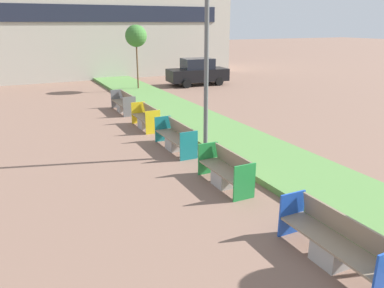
{
  "coord_description": "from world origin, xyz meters",
  "views": [
    {
      "loc": [
        -3.96,
        2.52,
        4.22
      ],
      "look_at": [
        0.9,
        12.56,
        0.6
      ],
      "focal_mm": 35.0,
      "sensor_mm": 36.0,
      "label": 1
    }
  ],
  "objects_px": {
    "bench_green_frame": "(226,173)",
    "street_lamp_post": "(207,9)",
    "bench_grey_frame": "(124,104)",
    "sapling_tree_far": "(136,36)",
    "parked_car_distant": "(197,72)",
    "bench_blue_frame": "(334,245)",
    "bench_yellow_frame": "(146,120)",
    "bench_teal_frame": "(176,139)"
  },
  "relations": [
    {
      "from": "bench_teal_frame",
      "to": "bench_yellow_frame",
      "type": "distance_m",
      "value": 3.12
    },
    {
      "from": "bench_grey_frame",
      "to": "parked_car_distant",
      "type": "distance_m",
      "value": 9.25
    },
    {
      "from": "parked_car_distant",
      "to": "sapling_tree_far",
      "type": "bearing_deg",
      "value": -169.14
    },
    {
      "from": "bench_blue_frame",
      "to": "parked_car_distant",
      "type": "height_order",
      "value": "parked_car_distant"
    },
    {
      "from": "bench_green_frame",
      "to": "parked_car_distant",
      "type": "bearing_deg",
      "value": 65.89
    },
    {
      "from": "bench_grey_frame",
      "to": "street_lamp_post",
      "type": "height_order",
      "value": "street_lamp_post"
    },
    {
      "from": "bench_green_frame",
      "to": "parked_car_distant",
      "type": "xyz_separation_m",
      "value": [
        7.07,
        15.8,
        0.55
      ]
    },
    {
      "from": "bench_yellow_frame",
      "to": "bench_green_frame",
      "type": "bearing_deg",
      "value": -89.99
    },
    {
      "from": "bench_green_frame",
      "to": "bench_grey_frame",
      "type": "bearing_deg",
      "value": 89.98
    },
    {
      "from": "bench_green_frame",
      "to": "bench_yellow_frame",
      "type": "height_order",
      "value": "same"
    },
    {
      "from": "bench_grey_frame",
      "to": "bench_yellow_frame",
      "type": "bearing_deg",
      "value": -90.08
    },
    {
      "from": "bench_green_frame",
      "to": "bench_teal_frame",
      "type": "bearing_deg",
      "value": 89.93
    },
    {
      "from": "sapling_tree_far",
      "to": "bench_grey_frame",
      "type": "bearing_deg",
      "value": -114.81
    },
    {
      "from": "bench_grey_frame",
      "to": "sapling_tree_far",
      "type": "distance_m",
      "value": 6.73
    },
    {
      "from": "bench_yellow_frame",
      "to": "parked_car_distant",
      "type": "relative_size",
      "value": 0.44
    },
    {
      "from": "bench_green_frame",
      "to": "bench_teal_frame",
      "type": "xyz_separation_m",
      "value": [
        0.0,
        3.37,
        0.01
      ]
    },
    {
      "from": "bench_grey_frame",
      "to": "parked_car_distant",
      "type": "bearing_deg",
      "value": 40.07
    },
    {
      "from": "bench_blue_frame",
      "to": "sapling_tree_far",
      "type": "height_order",
      "value": "sapling_tree_far"
    },
    {
      "from": "bench_blue_frame",
      "to": "bench_yellow_frame",
      "type": "height_order",
      "value": "same"
    },
    {
      "from": "street_lamp_post",
      "to": "bench_grey_frame",
      "type": "bearing_deg",
      "value": 94.64
    },
    {
      "from": "bench_green_frame",
      "to": "bench_yellow_frame",
      "type": "bearing_deg",
      "value": 90.01
    },
    {
      "from": "bench_blue_frame",
      "to": "parked_car_distant",
      "type": "distance_m",
      "value": 20.88
    },
    {
      "from": "bench_green_frame",
      "to": "bench_yellow_frame",
      "type": "xyz_separation_m",
      "value": [
        -0.0,
        6.49,
        -0.0
      ]
    },
    {
      "from": "bench_teal_frame",
      "to": "parked_car_distant",
      "type": "xyz_separation_m",
      "value": [
        7.07,
        12.43,
        0.54
      ]
    },
    {
      "from": "bench_teal_frame",
      "to": "bench_yellow_frame",
      "type": "relative_size",
      "value": 1.21
    },
    {
      "from": "bench_grey_frame",
      "to": "bench_teal_frame",
      "type": "bearing_deg",
      "value": -90.0
    },
    {
      "from": "bench_yellow_frame",
      "to": "parked_car_distant",
      "type": "height_order",
      "value": "parked_car_distant"
    },
    {
      "from": "bench_grey_frame",
      "to": "sapling_tree_far",
      "type": "xyz_separation_m",
      "value": [
        2.52,
        5.45,
        3.05
      ]
    },
    {
      "from": "street_lamp_post",
      "to": "bench_blue_frame",
      "type": "bearing_deg",
      "value": -95.64
    },
    {
      "from": "sapling_tree_far",
      "to": "parked_car_distant",
      "type": "distance_m",
      "value": 5.22
    },
    {
      "from": "street_lamp_post",
      "to": "parked_car_distant",
      "type": "bearing_deg",
      "value": 64.37
    },
    {
      "from": "bench_yellow_frame",
      "to": "sapling_tree_far",
      "type": "bearing_deg",
      "value": 74.02
    },
    {
      "from": "bench_teal_frame",
      "to": "street_lamp_post",
      "type": "xyz_separation_m",
      "value": [
        0.61,
        -1.04,
        4.24
      ]
    },
    {
      "from": "bench_green_frame",
      "to": "bench_teal_frame",
      "type": "distance_m",
      "value": 3.37
    },
    {
      "from": "bench_blue_frame",
      "to": "bench_grey_frame",
      "type": "distance_m",
      "value": 13.69
    },
    {
      "from": "bench_green_frame",
      "to": "street_lamp_post",
      "type": "height_order",
      "value": "street_lamp_post"
    },
    {
      "from": "bench_blue_frame",
      "to": "sapling_tree_far",
      "type": "bearing_deg",
      "value": 82.5
    },
    {
      "from": "street_lamp_post",
      "to": "sapling_tree_far",
      "type": "relative_size",
      "value": 2.05
    },
    {
      "from": "bench_green_frame",
      "to": "sapling_tree_far",
      "type": "xyz_separation_m",
      "value": [
        2.52,
        15.3,
        3.06
      ]
    },
    {
      "from": "bench_teal_frame",
      "to": "street_lamp_post",
      "type": "relative_size",
      "value": 0.27
    },
    {
      "from": "bench_green_frame",
      "to": "bench_yellow_frame",
      "type": "distance_m",
      "value": 6.49
    },
    {
      "from": "bench_green_frame",
      "to": "bench_blue_frame",
      "type": "bearing_deg",
      "value": -89.94
    }
  ]
}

